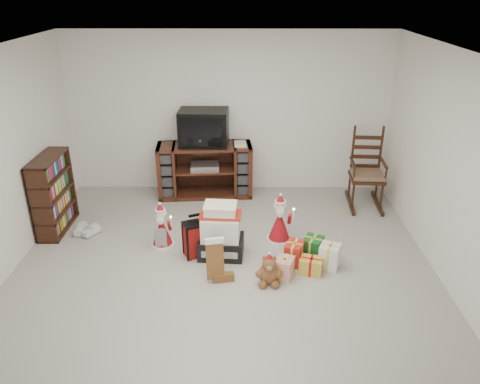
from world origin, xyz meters
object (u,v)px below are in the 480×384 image
Objects in this scene: gift_pile at (221,234)px; sneaker_pair at (86,231)px; crt_television at (204,127)px; bookshelf at (53,195)px; red_suitcase at (199,238)px; santa_figurine at (280,223)px; gift_cluster at (309,259)px; mrs_claus_figurine at (162,230)px; rocking_chair at (365,178)px; tv_stand at (205,170)px; teddy_bear at (269,271)px.

sneaker_pair is at bearing 168.10° from gift_pile.
gift_pile is 2.05m from crt_television.
sneaker_pair is (-1.85, 0.51, -0.26)m from gift_pile.
red_suitcase is at bearing -18.44° from bookshelf.
santa_figurine is 0.71m from gift_cluster.
mrs_claus_figurine is 0.81× the size of crt_television.
santa_figurine reaches higher than red_suitcase.
rocking_chair reaches higher than red_suitcase.
teddy_bear is at bearing -74.04° from tv_stand.
sneaker_pair is (-2.41, 1.09, -0.11)m from teddy_bear.
teddy_bear is (0.57, -0.58, -0.15)m from gift_pile.
bookshelf is 2.14m from red_suitcase.
teddy_bear is (2.85, -1.26, -0.35)m from bookshelf.
crt_television is (1.52, 1.35, 1.05)m from sneaker_pair.
tv_stand is 2.46× the size of mrs_claus_figurine.
rocking_chair is 4.11m from sneaker_pair.
santa_figurine reaches higher than mrs_claus_figurine.
tv_stand is 4.27× the size of sneaker_pair.
bookshelf is 4.48m from rocking_chair.
gift_cluster is (3.34, -0.94, -0.38)m from bookshelf.
gift_pile is at bearing -16.51° from bookshelf.
tv_stand is 1.87× the size of gift_cluster.
crt_television reaches higher than red_suitcase.
gift_pile is 1.94m from sneaker_pair.
crt_television is at bearing 110.16° from teddy_bear.
mrs_claus_figurine is 1.89m from gift_cluster.
teddy_bear is 0.58× the size of mrs_claus_figurine.
tv_stand is 4.24× the size of teddy_bear.
crt_television is (-1.08, 1.50, 0.84)m from santa_figurine.
rocking_chair is 3.17m from mrs_claus_figurine.
tv_stand is 2.17× the size of gift_pile.
gift_pile is 1.97× the size of sneaker_pair.
bookshelf reaches higher than santa_figurine.
gift_pile is at bearing -16.18° from mrs_claus_figurine.
tv_stand is 2.22× the size of santa_figurine.
teddy_bear is 0.97m from santa_figurine.
tv_stand reaches higher than mrs_claus_figurine.
crt_television is at bearing 123.13° from gift_cluster.
gift_pile is 1.14× the size of mrs_claus_figurine.
tv_stand is at bearing 176.57° from rocking_chair.
red_suitcase is 1.08m from santa_figurine.
gift_pile is (-2.12, -1.52, -0.12)m from rocking_chair.
red_suitcase is (0.06, -1.82, -0.18)m from tv_stand.
rocking_chair reaches higher than gift_cluster.
mrs_claus_figurine is at bearing -16.67° from bookshelf.
red_suitcase reaches higher than teddy_bear.
teddy_bear is 0.59m from gift_cluster.
red_suitcase is 1.03m from teddy_bear.
sneaker_pair is (-1.58, 0.50, -0.19)m from red_suitcase.
crt_television reaches higher than santa_figurine.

